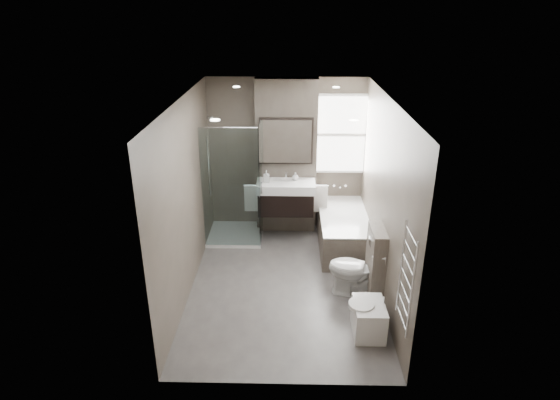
{
  "coord_description": "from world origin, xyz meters",
  "views": [
    {
      "loc": [
        0.07,
        -5.65,
        3.69
      ],
      "look_at": [
        -0.07,
        0.15,
        1.22
      ],
      "focal_mm": 30.0,
      "sensor_mm": 36.0,
      "label": 1
    }
  ],
  "objects_px": {
    "bathtub": "(343,229)",
    "toilet": "(357,270)",
    "bidet": "(368,318)",
    "vanity": "(286,197)"
  },
  "relations": [
    {
      "from": "vanity",
      "to": "bathtub",
      "type": "xyz_separation_m",
      "value": [
        0.92,
        -0.33,
        -0.43
      ]
    },
    {
      "from": "toilet",
      "to": "bidet",
      "type": "bearing_deg",
      "value": 18.38
    },
    {
      "from": "bathtub",
      "to": "toilet",
      "type": "relative_size",
      "value": 2.09
    },
    {
      "from": "bathtub",
      "to": "bidet",
      "type": "relative_size",
      "value": 3.05
    },
    {
      "from": "vanity",
      "to": "toilet",
      "type": "height_order",
      "value": "vanity"
    },
    {
      "from": "vanity",
      "to": "toilet",
      "type": "distance_m",
      "value": 1.95
    },
    {
      "from": "vanity",
      "to": "toilet",
      "type": "xyz_separation_m",
      "value": [
        0.97,
        -1.66,
        -0.36
      ]
    },
    {
      "from": "vanity",
      "to": "toilet",
      "type": "relative_size",
      "value": 1.24
    },
    {
      "from": "toilet",
      "to": "bathtub",
      "type": "bearing_deg",
      "value": -162.79
    },
    {
      "from": "toilet",
      "to": "bidet",
      "type": "height_order",
      "value": "toilet"
    }
  ]
}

